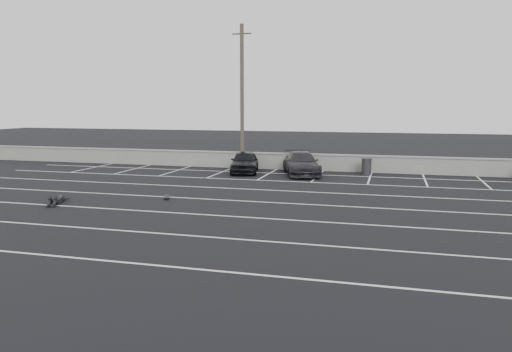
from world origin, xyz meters
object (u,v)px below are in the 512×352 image
(car_right, at_px, (301,163))
(person, at_px, (57,197))
(car_left, at_px, (245,162))
(utility_pole, at_px, (242,97))
(trash_bin, at_px, (366,166))
(skateboard, at_px, (167,197))

(car_right, distance_m, person, 14.13)
(car_right, xyz_separation_m, person, (-8.54, -11.25, -0.45))
(car_right, bearing_deg, car_left, 162.21)
(utility_pole, xyz_separation_m, trash_bin, (7.86, -0.31, -4.13))
(skateboard, bearing_deg, person, -178.48)
(trash_bin, height_order, skateboard, trash_bin)
(car_right, bearing_deg, person, -145.09)
(car_right, bearing_deg, skateboard, -133.57)
(person, xyz_separation_m, skateboard, (4.11, 2.05, -0.15))
(car_right, relative_size, trash_bin, 4.77)
(car_left, height_order, trash_bin, car_left)
(trash_bin, xyz_separation_m, person, (-12.29, -12.30, -0.27))
(car_left, bearing_deg, utility_pole, 99.95)
(car_right, bearing_deg, trash_bin, -2.24)
(utility_pole, distance_m, person, 14.07)
(person, height_order, skateboard, person)
(car_right, relative_size, person, 1.94)
(car_left, bearing_deg, car_right, -12.56)
(utility_pole, height_order, trash_bin, utility_pole)
(trash_bin, relative_size, person, 0.41)
(car_left, distance_m, person, 12.31)
(utility_pole, relative_size, trash_bin, 9.39)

